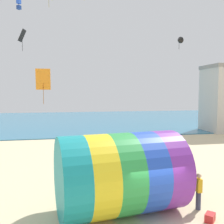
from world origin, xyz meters
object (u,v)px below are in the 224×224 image
giant_inflatable_tube (120,173)px  bystander_near_water (164,154)px  kite_black_diamond (22,36)px  kite_black_delta (179,40)px  kite_orange_diamond (43,80)px  kite_blue_box (19,5)px  kite_handler (199,191)px  cooler_box (210,217)px

giant_inflatable_tube → bystander_near_water: (4.94, 6.81, -0.97)m
giant_inflatable_tube → kite_black_diamond: size_ratio=3.07×
giant_inflatable_tube → kite_black_delta: size_ratio=4.83×
kite_orange_diamond → bystander_near_water: kite_orange_diamond is taller
kite_blue_box → bystander_near_water: 20.93m
kite_handler → kite_orange_diamond: bearing=134.8°
kite_black_delta → kite_blue_box: bearing=165.7°
kite_blue_box → kite_black_delta: 16.93m
kite_handler → kite_black_diamond: kite_black_diamond is taller
giant_inflatable_tube → cooler_box: size_ratio=11.86×
kite_black_diamond → kite_blue_box: bearing=104.0°
kite_handler → bystander_near_water: size_ratio=1.01×
kite_blue_box → kite_handler: bearing=-57.9°
kite_black_delta → bystander_near_water: 12.30m
bystander_near_water → cooler_box: size_ratio=3.39×
kite_blue_box → bystander_near_water: kite_blue_box is taller
kite_handler → kite_black_delta: kite_black_delta is taller
kite_black_diamond → bystander_near_water: kite_black_diamond is taller
kite_handler → kite_orange_diamond: (-7.79, 7.84, 5.63)m
kite_black_diamond → bystander_near_water: 16.96m
kite_black_diamond → bystander_near_water: size_ratio=1.14×
kite_black_diamond → cooler_box: 21.69m
kite_handler → bystander_near_water: 7.29m
kite_orange_diamond → bystander_near_water: bearing=-4.2°
kite_orange_diamond → cooler_box: kite_orange_diamond is taller
kite_black_diamond → kite_black_delta: 15.39m
kite_orange_diamond → kite_black_diamond: (-2.42, 6.83, 4.46)m
kite_black_diamond → kite_black_delta: size_ratio=1.57×
kite_blue_box → kite_black_diamond: size_ratio=0.51×
kite_orange_diamond → kite_black_delta: kite_black_delta is taller
bystander_near_water → kite_black_diamond: bearing=146.7°
kite_blue_box → cooler_box: kite_blue_box is taller
giant_inflatable_tube → bystander_near_water: 8.47m
giant_inflatable_tube → cooler_box: (3.69, -1.53, -1.70)m
kite_black_diamond → cooler_box: bearing=-57.4°
kite_orange_diamond → kite_black_diamond: size_ratio=1.26×
kite_black_delta → cooler_box: size_ratio=2.45×
kite_blue_box → kite_black_diamond: (0.65, -2.62, -3.73)m
kite_orange_diamond → cooler_box: 13.45m
kite_blue_box → cooler_box: bearing=-59.7°
kite_black_delta → kite_orange_diamond: bearing=-157.4°
kite_black_delta → bystander_near_water: kite_black_delta is taller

